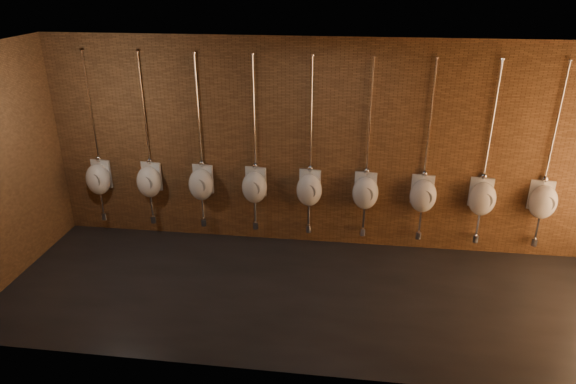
# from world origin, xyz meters

# --- Properties ---
(ground) EXTENTS (8.50, 8.50, 0.00)m
(ground) POSITION_xyz_m (0.00, 0.00, 0.00)
(ground) COLOR black
(ground) RESTS_ON ground
(room_shell) EXTENTS (8.54, 3.04, 3.22)m
(room_shell) POSITION_xyz_m (0.00, 0.00, 2.01)
(room_shell) COLOR black
(room_shell) RESTS_ON ground
(urinal_0) EXTENTS (0.45, 0.40, 2.72)m
(urinal_0) POSITION_xyz_m (-3.60, 1.36, 0.97)
(urinal_0) COLOR white
(urinal_0) RESTS_ON ground
(urinal_1) EXTENTS (0.45, 0.40, 2.72)m
(urinal_1) POSITION_xyz_m (-2.75, 1.36, 0.97)
(urinal_1) COLOR white
(urinal_1) RESTS_ON ground
(urinal_2) EXTENTS (0.45, 0.40, 2.72)m
(urinal_2) POSITION_xyz_m (-1.91, 1.36, 0.97)
(urinal_2) COLOR white
(urinal_2) RESTS_ON ground
(urinal_3) EXTENTS (0.45, 0.40, 2.72)m
(urinal_3) POSITION_xyz_m (-1.06, 1.36, 0.97)
(urinal_3) COLOR white
(urinal_3) RESTS_ON ground
(urinal_4) EXTENTS (0.45, 0.40, 2.72)m
(urinal_4) POSITION_xyz_m (-0.21, 1.36, 0.97)
(urinal_4) COLOR white
(urinal_4) RESTS_ON ground
(urinal_5) EXTENTS (0.45, 0.40, 2.72)m
(urinal_5) POSITION_xyz_m (0.64, 1.36, 0.97)
(urinal_5) COLOR white
(urinal_5) RESTS_ON ground
(urinal_6) EXTENTS (0.45, 0.40, 2.72)m
(urinal_6) POSITION_xyz_m (1.49, 1.36, 0.97)
(urinal_6) COLOR white
(urinal_6) RESTS_ON ground
(urinal_7) EXTENTS (0.45, 0.40, 2.72)m
(urinal_7) POSITION_xyz_m (2.34, 1.36, 0.97)
(urinal_7) COLOR white
(urinal_7) RESTS_ON ground
(urinal_8) EXTENTS (0.45, 0.40, 2.72)m
(urinal_8) POSITION_xyz_m (3.18, 1.36, 0.97)
(urinal_8) COLOR white
(urinal_8) RESTS_ON ground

